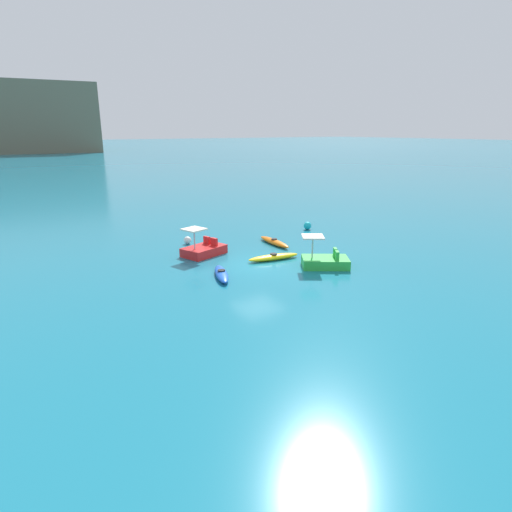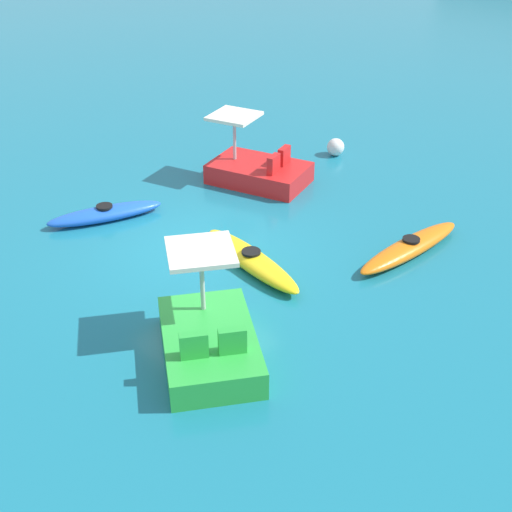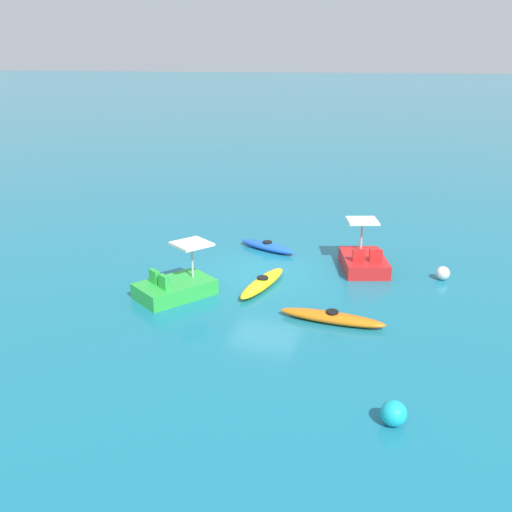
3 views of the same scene
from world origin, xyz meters
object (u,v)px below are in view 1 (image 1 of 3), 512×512
at_px(kayak_orange, 274,242).
at_px(buoy_white, 188,240).
at_px(buoy_cyan, 307,226).
at_px(kayak_yellow, 274,257).
at_px(pedal_boat_green, 325,261).
at_px(kayak_blue, 221,274).
at_px(pedal_boat_red, 204,249).

relative_size(kayak_orange, buoy_white, 6.54).
bearing_deg(buoy_cyan, kayak_orange, -155.26).
distance_m(kayak_orange, kayak_yellow, 3.36).
relative_size(pedal_boat_green, buoy_white, 5.87).
bearing_deg(kayak_orange, kayak_blue, -148.22).
relative_size(kayak_orange, pedal_boat_red, 1.15).
distance_m(kayak_orange, pedal_boat_green, 5.22).
relative_size(kayak_yellow, pedal_boat_red, 1.12).
height_order(kayak_yellow, buoy_cyan, buoy_cyan).
xyz_separation_m(kayak_blue, buoy_white, (1.31, 6.72, 0.08)).
bearing_deg(pedal_boat_green, kayak_orange, 84.69).
height_order(kayak_blue, pedal_boat_red, pedal_boat_red).
relative_size(pedal_boat_red, buoy_cyan, 4.90).
distance_m(kayak_yellow, buoy_cyan, 8.03).
distance_m(kayak_blue, pedal_boat_red, 4.08).
height_order(kayak_yellow, pedal_boat_red, pedal_boat_red).
relative_size(kayak_blue, buoy_cyan, 4.76).
height_order(pedal_boat_green, buoy_cyan, pedal_boat_green).
bearing_deg(buoy_white, kayak_orange, -34.66).
relative_size(pedal_boat_red, buoy_white, 5.68).
distance_m(kayak_yellow, pedal_boat_red, 4.12).
relative_size(kayak_blue, buoy_white, 5.51).
height_order(pedal_boat_green, buoy_white, pedal_boat_green).
xyz_separation_m(pedal_boat_red, buoy_white, (0.27, 2.77, -0.10)).
height_order(pedal_boat_green, pedal_boat_red, same).
bearing_deg(pedal_boat_green, buoy_white, 115.83).
relative_size(kayak_orange, buoy_cyan, 5.65).
xyz_separation_m(kayak_orange, buoy_cyan, (4.47, 2.06, 0.12)).
height_order(kayak_blue, buoy_cyan, buoy_cyan).
bearing_deg(pedal_boat_red, buoy_cyan, 10.52).
relative_size(pedal_boat_green, buoy_cyan, 5.07).
bearing_deg(kayak_orange, buoy_white, 145.34).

